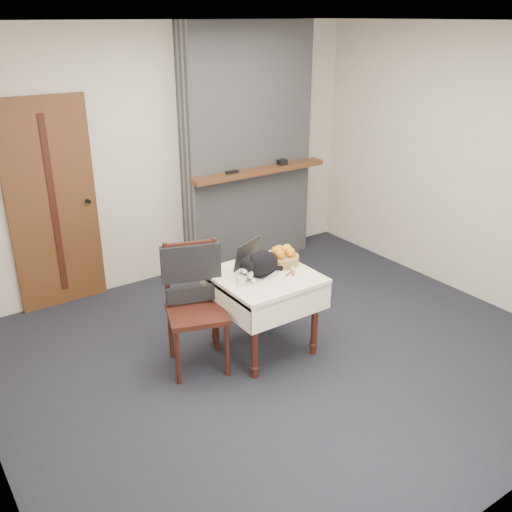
# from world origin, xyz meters

# --- Properties ---
(ground) EXTENTS (4.50, 4.50, 0.00)m
(ground) POSITION_xyz_m (0.00, 0.00, 0.00)
(ground) COLOR black
(ground) RESTS_ON ground
(room_shell) EXTENTS (4.52, 4.01, 2.61)m
(room_shell) POSITION_xyz_m (0.00, 0.46, 1.76)
(room_shell) COLOR beige
(room_shell) RESTS_ON ground
(door) EXTENTS (0.82, 0.10, 2.00)m
(door) POSITION_xyz_m (-1.20, 1.97, 1.00)
(door) COLOR brown
(door) RESTS_ON ground
(chimney) EXTENTS (1.62, 0.48, 2.60)m
(chimney) POSITION_xyz_m (0.90, 1.85, 1.30)
(chimney) COLOR gray
(chimney) RESTS_ON ground
(side_table) EXTENTS (0.78, 0.78, 0.70)m
(side_table) POSITION_xyz_m (-0.08, 0.14, 0.59)
(side_table) COLOR #36130E
(side_table) RESTS_ON ground
(laptop) EXTENTS (0.41, 0.39, 0.25)m
(laptop) POSITION_xyz_m (-0.09, 0.25, 0.76)
(laptop) COLOR #B7B7BC
(laptop) RESTS_ON side_table
(cat) EXTENTS (0.51, 0.29, 0.24)m
(cat) POSITION_xyz_m (-0.11, 0.14, 0.80)
(cat) COLOR black
(cat) RESTS_ON side_table
(cream_jar) EXTENTS (0.07, 0.07, 0.08)m
(cream_jar) POSITION_xyz_m (-0.34, 0.08, 0.74)
(cream_jar) COLOR white
(cream_jar) RESTS_ON side_table
(pill_bottle) EXTENTS (0.03, 0.03, 0.07)m
(pill_bottle) POSITION_xyz_m (0.10, -0.01, 0.74)
(pill_bottle) COLOR #AC6615
(pill_bottle) RESTS_ON side_table
(fruit_basket) EXTENTS (0.27, 0.27, 0.15)m
(fruit_basket) POSITION_xyz_m (0.17, 0.23, 0.76)
(fruit_basket) COLOR olive
(fruit_basket) RESTS_ON side_table
(desk_clutter) EXTENTS (0.16, 0.05, 0.01)m
(desk_clutter) POSITION_xyz_m (0.15, 0.14, 0.70)
(desk_clutter) COLOR black
(desk_clutter) RESTS_ON side_table
(chair) EXTENTS (0.58, 0.57, 1.02)m
(chair) POSITION_xyz_m (-0.63, 0.33, 0.65)
(chair) COLOR #36130E
(chair) RESTS_ON ground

